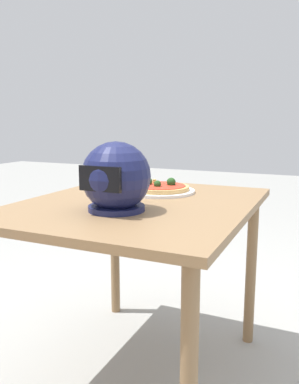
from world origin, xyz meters
name	(u,v)px	position (x,y,z in m)	size (l,w,h in m)	color
ground_plane	(139,374)	(0.00, 0.00, 0.00)	(14.00, 14.00, 0.00)	#9E9E99
dining_table	(139,225)	(0.00, 0.00, 0.68)	(0.88, 1.06, 0.77)	olive
pizza_plate	(159,191)	(0.01, -0.23, 0.78)	(0.32, 0.32, 0.01)	white
pizza	(159,187)	(0.01, -0.23, 0.80)	(0.27, 0.27, 0.05)	tan
motorcycle_helmet	(115,178)	(0.00, 0.18, 0.89)	(0.25, 0.25, 0.25)	#191E4C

